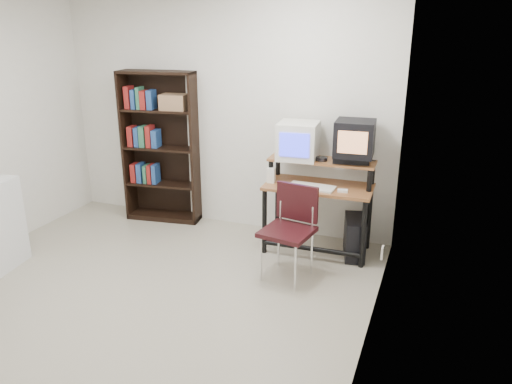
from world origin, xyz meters
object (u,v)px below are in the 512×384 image
(computer_desk, at_px, (319,190))
(school_chair, at_px, (291,222))
(bookshelf, at_px, (161,145))
(crt_tv, at_px, (355,138))
(pc_tower, at_px, (355,237))
(crt_monitor, at_px, (298,141))

(computer_desk, height_order, school_chair, computer_desk)
(computer_desk, xyz_separation_m, bookshelf, (-2.01, 0.24, 0.25))
(bookshelf, bearing_deg, crt_tv, -11.27)
(computer_desk, xyz_separation_m, pc_tower, (0.40, -0.01, -0.47))
(computer_desk, xyz_separation_m, crt_tv, (0.32, 0.10, 0.55))
(computer_desk, height_order, bookshelf, bookshelf)
(bookshelf, bearing_deg, school_chair, -32.53)
(computer_desk, xyz_separation_m, crt_monitor, (-0.26, 0.09, 0.49))
(computer_desk, distance_m, crt_monitor, 0.56)
(pc_tower, xyz_separation_m, bookshelf, (-2.41, 0.24, 0.72))
(bookshelf, bearing_deg, computer_desk, -14.59)
(crt_tv, height_order, bookshelf, bookshelf)
(school_chair, distance_m, bookshelf, 2.13)
(crt_tv, distance_m, bookshelf, 2.35)
(school_chair, bearing_deg, crt_monitor, 111.80)
(pc_tower, height_order, bookshelf, bookshelf)
(computer_desk, distance_m, pc_tower, 0.62)
(pc_tower, bearing_deg, computer_desk, 165.37)
(computer_desk, bearing_deg, crt_monitor, 160.09)
(crt_tv, distance_m, school_chair, 1.09)
(computer_desk, relative_size, bookshelf, 0.62)
(crt_tv, relative_size, pc_tower, 0.90)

